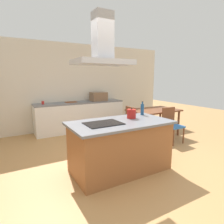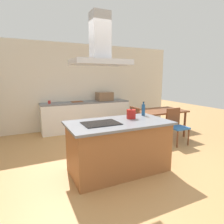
{
  "view_description": "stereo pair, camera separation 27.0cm",
  "coord_description": "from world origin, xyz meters",
  "px_view_note": "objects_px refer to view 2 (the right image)",
  "views": [
    {
      "loc": [
        -1.72,
        -2.73,
        1.66
      ],
      "look_at": [
        0.06,
        0.4,
        1.0
      ],
      "focal_mm": 30.51,
      "sensor_mm": 36.0,
      "label": 1
    },
    {
      "loc": [
        -1.48,
        -2.85,
        1.66
      ],
      "look_at": [
        0.06,
        0.4,
        1.0
      ],
      "focal_mm": 30.51,
      "sensor_mm": 36.0,
      "label": 2
    }
  ],
  "objects_px": {
    "olive_oil_bottle": "(143,110)",
    "coffee_mug_red": "(49,102)",
    "dining_table": "(159,113)",
    "range_hood": "(100,48)",
    "countertop_microwave": "(105,96)",
    "cutting_board": "(77,102)",
    "tea_kettle": "(131,114)",
    "cooktop": "(101,123)",
    "chair_facing_island": "(176,124)",
    "chair_at_left_end": "(131,122)"
  },
  "relations": [
    {
      "from": "dining_table",
      "to": "tea_kettle",
      "type": "bearing_deg",
      "value": -143.91
    },
    {
      "from": "cooktop",
      "to": "cutting_board",
      "type": "height_order",
      "value": "cutting_board"
    },
    {
      "from": "cooktop",
      "to": "cutting_board",
      "type": "bearing_deg",
      "value": 82.54
    },
    {
      "from": "olive_oil_bottle",
      "to": "cooktop",
      "type": "bearing_deg",
      "value": -164.76
    },
    {
      "from": "coffee_mug_red",
      "to": "chair_facing_island",
      "type": "bearing_deg",
      "value": -39.45
    },
    {
      "from": "countertop_microwave",
      "to": "dining_table",
      "type": "bearing_deg",
      "value": -57.28
    },
    {
      "from": "cooktop",
      "to": "chair_facing_island",
      "type": "relative_size",
      "value": 0.67
    },
    {
      "from": "tea_kettle",
      "to": "dining_table",
      "type": "height_order",
      "value": "tea_kettle"
    },
    {
      "from": "chair_at_left_end",
      "to": "cutting_board",
      "type": "bearing_deg",
      "value": 121.88
    },
    {
      "from": "dining_table",
      "to": "chair_facing_island",
      "type": "height_order",
      "value": "chair_facing_island"
    },
    {
      "from": "coffee_mug_red",
      "to": "olive_oil_bottle",
      "type": "bearing_deg",
      "value": -60.67
    },
    {
      "from": "cooktop",
      "to": "chair_at_left_end",
      "type": "relative_size",
      "value": 0.67
    },
    {
      "from": "range_hood",
      "to": "olive_oil_bottle",
      "type": "bearing_deg",
      "value": 15.24
    },
    {
      "from": "cutting_board",
      "to": "range_hood",
      "type": "xyz_separation_m",
      "value": [
        -0.38,
        -2.93,
        1.19
      ]
    },
    {
      "from": "tea_kettle",
      "to": "chair_facing_island",
      "type": "bearing_deg",
      "value": 17.82
    },
    {
      "from": "dining_table",
      "to": "cutting_board",
      "type": "bearing_deg",
      "value": 140.02
    },
    {
      "from": "cutting_board",
      "to": "dining_table",
      "type": "height_order",
      "value": "cutting_board"
    },
    {
      "from": "coffee_mug_red",
      "to": "tea_kettle",
      "type": "bearing_deg",
      "value": -68.27
    },
    {
      "from": "tea_kettle",
      "to": "chair_facing_island",
      "type": "xyz_separation_m",
      "value": [
        1.63,
        0.52,
        -0.48
      ]
    },
    {
      "from": "olive_oil_bottle",
      "to": "range_hood",
      "type": "relative_size",
      "value": 0.31
    },
    {
      "from": "olive_oil_bottle",
      "to": "coffee_mug_red",
      "type": "relative_size",
      "value": 3.1
    },
    {
      "from": "countertop_microwave",
      "to": "chair_facing_island",
      "type": "height_order",
      "value": "countertop_microwave"
    },
    {
      "from": "cooktop",
      "to": "range_hood",
      "type": "relative_size",
      "value": 0.67
    },
    {
      "from": "coffee_mug_red",
      "to": "chair_facing_island",
      "type": "relative_size",
      "value": 0.1
    },
    {
      "from": "cutting_board",
      "to": "countertop_microwave",
      "type": "bearing_deg",
      "value": -3.13
    },
    {
      "from": "tea_kettle",
      "to": "chair_at_left_end",
      "type": "xyz_separation_m",
      "value": [
        0.72,
        1.19,
        -0.48
      ]
    },
    {
      "from": "countertop_microwave",
      "to": "tea_kettle",
      "type": "bearing_deg",
      "value": -103.01
    },
    {
      "from": "cooktop",
      "to": "range_hood",
      "type": "bearing_deg",
      "value": 0.0
    },
    {
      "from": "tea_kettle",
      "to": "chair_at_left_end",
      "type": "height_order",
      "value": "tea_kettle"
    },
    {
      "from": "olive_oil_bottle",
      "to": "chair_facing_island",
      "type": "distance_m",
      "value": 1.41
    },
    {
      "from": "countertop_microwave",
      "to": "chair_facing_island",
      "type": "bearing_deg",
      "value": -65.78
    },
    {
      "from": "countertop_microwave",
      "to": "chair_at_left_end",
      "type": "height_order",
      "value": "countertop_microwave"
    },
    {
      "from": "tea_kettle",
      "to": "cutting_board",
      "type": "height_order",
      "value": "tea_kettle"
    },
    {
      "from": "range_hood",
      "to": "tea_kettle",
      "type": "bearing_deg",
      "value": 11.6
    },
    {
      "from": "countertop_microwave",
      "to": "dining_table",
      "type": "xyz_separation_m",
      "value": [
        1.0,
        -1.55,
        -0.37
      ]
    },
    {
      "from": "cooktop",
      "to": "chair_facing_island",
      "type": "distance_m",
      "value": 2.42
    },
    {
      "from": "cooktop",
      "to": "chair_facing_island",
      "type": "xyz_separation_m",
      "value": [
        2.3,
        0.66,
        -0.4
      ]
    },
    {
      "from": "olive_oil_bottle",
      "to": "cutting_board",
      "type": "bearing_deg",
      "value": 103.84
    },
    {
      "from": "olive_oil_bottle",
      "to": "range_hood",
      "type": "xyz_separation_m",
      "value": [
        -1.04,
        -0.28,
        1.08
      ]
    },
    {
      "from": "cooktop",
      "to": "olive_oil_bottle",
      "type": "height_order",
      "value": "olive_oil_bottle"
    },
    {
      "from": "tea_kettle",
      "to": "coffee_mug_red",
      "type": "distance_m",
      "value": 2.99
    },
    {
      "from": "chair_facing_island",
      "to": "chair_at_left_end",
      "type": "bearing_deg",
      "value": 143.99
    },
    {
      "from": "dining_table",
      "to": "range_hood",
      "type": "distance_m",
      "value": 3.02
    },
    {
      "from": "countertop_microwave",
      "to": "dining_table",
      "type": "distance_m",
      "value": 1.88
    },
    {
      "from": "olive_oil_bottle",
      "to": "chair_at_left_end",
      "type": "distance_m",
      "value": 1.21
    },
    {
      "from": "dining_table",
      "to": "chair_at_left_end",
      "type": "xyz_separation_m",
      "value": [
        -0.92,
        -0.0,
        -0.16
      ]
    },
    {
      "from": "coffee_mug_red",
      "to": "dining_table",
      "type": "relative_size",
      "value": 0.06
    },
    {
      "from": "cooktop",
      "to": "cutting_board",
      "type": "relative_size",
      "value": 1.76
    },
    {
      "from": "coffee_mug_red",
      "to": "dining_table",
      "type": "bearing_deg",
      "value": -30.11
    },
    {
      "from": "olive_oil_bottle",
      "to": "coffee_mug_red",
      "type": "xyz_separation_m",
      "value": [
        -1.48,
        2.63,
        -0.07
      ]
    }
  ]
}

